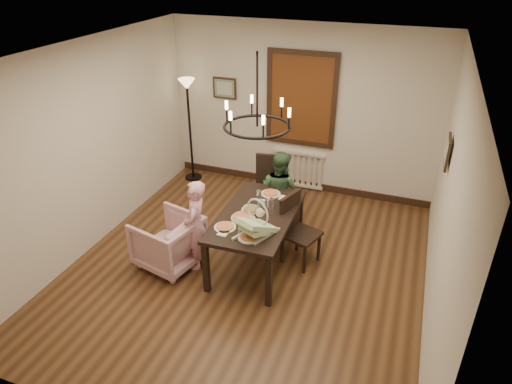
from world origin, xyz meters
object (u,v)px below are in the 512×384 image
Objects in this scene: chair_right at (302,231)px; armchair at (168,242)px; dining_table at (257,219)px; elderly_woman at (196,232)px; baby_bouncer at (256,224)px; seated_man at (279,198)px; floor_lamp at (190,132)px; drinking_glass at (260,206)px; chair_far at (268,192)px.

armchair is (-1.64, -0.65, -0.14)m from chair_right.
chair_right is at bearing 125.07° from armchair.
dining_table is 1.22m from armchair.
baby_bouncer is at bearing 66.54° from elderly_woman.
elderly_woman is 1.44m from seated_man.
chair_right is (0.55, 0.22, -0.19)m from dining_table.
floor_lamp reaches higher than elderly_woman.
floor_lamp is (-1.99, 1.89, 0.07)m from drinking_glass.
chair_far reaches higher than elderly_woman.
elderly_woman is at bearing 119.51° from armchair.
chair_far is 1.38× the size of armchair.
armchair is (-0.90, -1.44, -0.18)m from chair_far.
seated_man is at bearing -28.01° from floor_lamp.
armchair is 1.31m from drinking_glass.
chair_far is 7.60× the size of drinking_glass.
baby_bouncer is (0.15, -1.38, 0.41)m from seated_man.
baby_bouncer is (0.35, -1.47, 0.39)m from chair_far.
seated_man is at bearing 154.12° from armchair.
drinking_glass is at bearing 128.92° from baby_bouncer.
dining_table is 1.60× the size of seated_man.
dining_table is at bearing 124.91° from armchair.
dining_table is at bearing -96.08° from drinking_glass.
chair_right is 0.90m from baby_bouncer.
elderly_woman is 0.57× the size of floor_lamp.
dining_table is 0.55m from baby_bouncer.
elderly_woman is at bearing -118.79° from chair_far.
baby_bouncer reaches higher than drinking_glass.
drinking_glass is (0.73, 0.41, 0.32)m from elderly_woman.
drinking_glass is (1.10, 0.52, 0.48)m from armchair.
seated_man is 0.57× the size of floor_lamp.
dining_table is at bearing 107.11° from seated_man.
armchair is 0.43× the size of floor_lamp.
seated_man reaches higher than armchair.
chair_far is 1.08× the size of chair_right.
seated_man is at bearing 119.72° from baby_bouncer.
floor_lamp reaches higher than seated_man.
baby_bouncer is at bearing 102.01° from armchair.
seated_man is 0.89m from drinking_glass.
dining_table is at bearing 132.74° from baby_bouncer.
chair_far is 0.99m from drinking_glass.
armchair is at bearing -88.47° from elderly_woman.
armchair is 5.52× the size of drinking_glass.
chair_far is 1.70m from armchair.
elderly_woman is (0.37, 0.11, 0.17)m from armchair.
drinking_glass is at bearing 104.85° from elderly_woman.
seated_man is (1.10, 1.35, 0.17)m from armchair.
chair_right is at bearing -53.87° from chair_far.
chair_far is (-0.19, 1.01, -0.15)m from dining_table.
elderly_woman is 1.00× the size of seated_man.
chair_far is 1.08m from chair_right.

